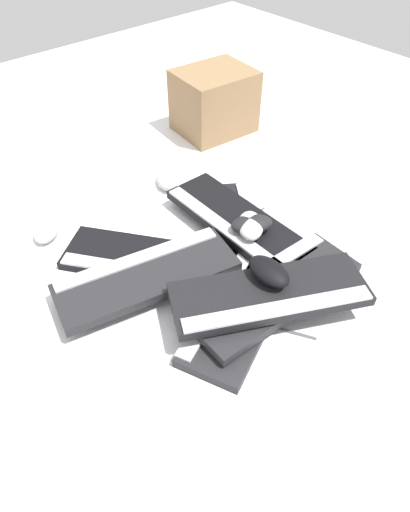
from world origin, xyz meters
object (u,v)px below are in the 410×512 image
keyboard_6 (270,295)px  keyboard_2 (148,260)px  keyboard_4 (274,291)px  keyboard_3 (236,221)px  keyboard_0 (244,303)px  mouse_2 (252,224)px  mouse_3 (47,230)px  keyboard_5 (147,276)px  mouse_1 (167,180)px  mouse_0 (269,271)px  keyboard_1 (235,233)px  cardboard_box (214,102)px  mouse_4 (250,225)px

keyboard_6 → keyboard_2: bearing=-161.4°
keyboard_4 → keyboard_2: bearing=-154.2°
keyboard_3 → keyboard_4: size_ratio=0.99×
keyboard_0 → keyboard_6: (0.05, 0.02, 0.06)m
mouse_2 → mouse_3: mouse_2 is taller
keyboard_5 → mouse_1: 0.44m
keyboard_2 → mouse_0: (0.29, 0.13, 0.10)m
mouse_1 → mouse_3: bearing=-63.9°
mouse_1 → mouse_0: bearing=17.6°
keyboard_0 → mouse_2: (-0.14, 0.16, 0.07)m
mouse_1 → keyboard_1: bearing=28.5°
keyboard_5 → mouse_2: size_ratio=4.21×
mouse_1 → cardboard_box: size_ratio=0.43×
keyboard_3 → mouse_1: keyboard_3 is taller
keyboard_1 → mouse_0: size_ratio=4.07×
keyboard_1 → mouse_3: (-0.35, -0.39, 0.01)m
keyboard_0 → keyboard_4: keyboard_4 is taller
mouse_3 → cardboard_box: cardboard_box is taller
keyboard_6 → mouse_1: (-0.57, 0.15, -0.05)m
mouse_4 → keyboard_5: bearing=120.5°
keyboard_4 → mouse_0: size_ratio=4.06×
keyboard_1 → keyboard_3: size_ratio=1.01×
keyboard_3 → mouse_3: keyboard_3 is taller
keyboard_2 → mouse_1: bearing=134.3°
keyboard_2 → mouse_1: mouse_1 is taller
mouse_2 → mouse_1: bearing=117.7°
keyboard_6 → cardboard_box: bearing=146.2°
keyboard_4 → mouse_4: mouse_4 is taller
keyboard_4 → mouse_1: size_ratio=4.06×
keyboard_1 → mouse_2: size_ratio=4.07×
keyboard_5 → mouse_1: size_ratio=4.21×
keyboard_4 → keyboard_3: bearing=155.7°
keyboard_1 → mouse_0: (0.22, -0.11, 0.10)m
keyboard_2 → mouse_0: mouse_0 is taller
keyboard_4 → keyboard_5: (-0.23, -0.20, 0.00)m
keyboard_0 → keyboard_5: (-0.20, -0.14, 0.03)m
mouse_4 → keyboard_2: bearing=104.0°
keyboard_0 → mouse_1: size_ratio=4.22×
keyboard_3 → mouse_0: (0.23, -0.12, 0.07)m
keyboard_0 → cardboard_box: (-0.68, 0.51, 0.10)m
keyboard_1 → keyboard_4: keyboard_4 is taller
keyboard_0 → keyboard_1: bearing=140.8°
keyboard_1 → keyboard_3: (-0.01, 0.01, 0.03)m
mouse_1 → cardboard_box: bearing=146.2°
keyboard_2 → keyboard_1: bearing=73.3°
mouse_0 → mouse_3: 0.64m
mouse_2 → cardboard_box: bearing=85.7°
keyboard_5 → mouse_2: 0.30m
keyboard_4 → mouse_1: (-0.55, 0.11, -0.02)m
keyboard_0 → mouse_1: bearing=161.9°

